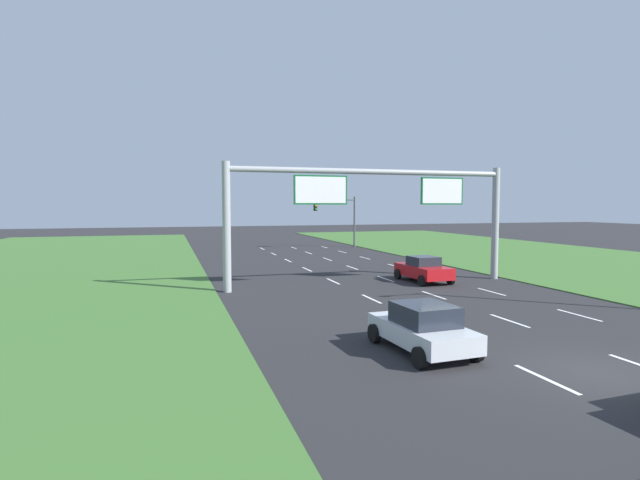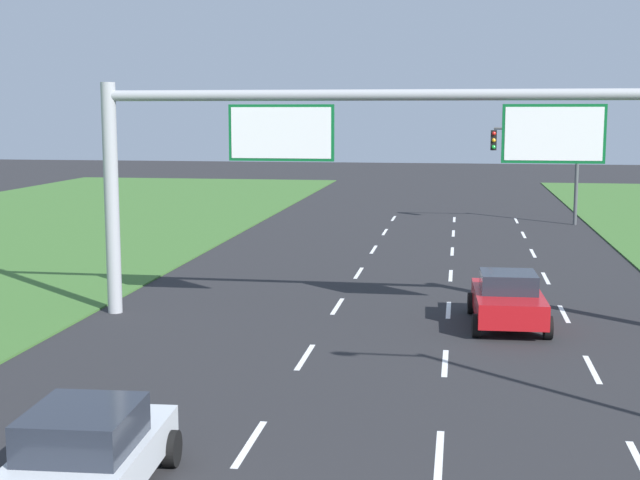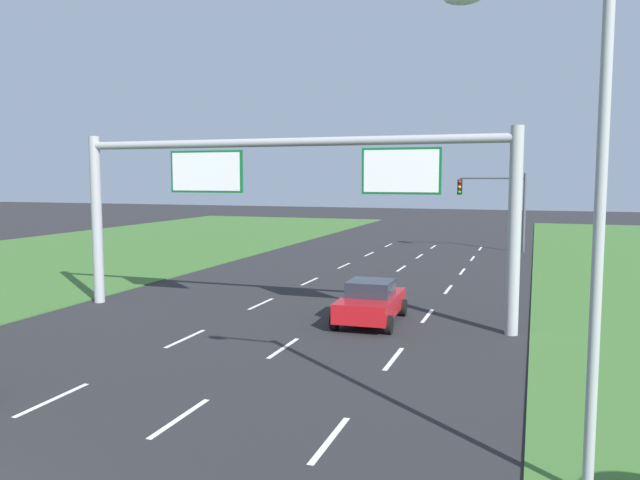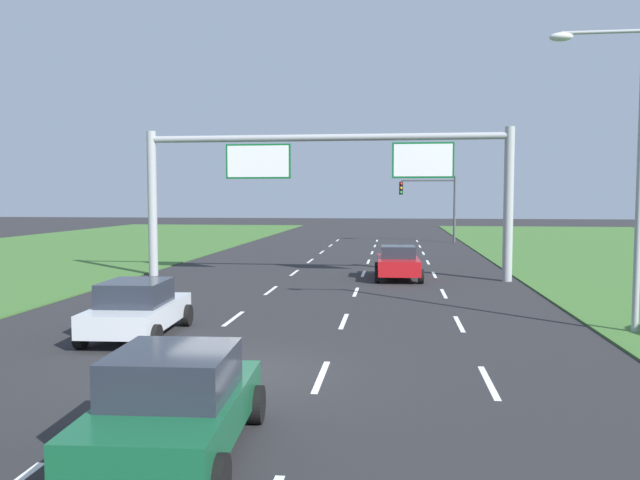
% 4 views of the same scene
% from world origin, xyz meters
% --- Properties ---
extents(lane_dashes_inner_left, '(0.14, 62.40, 0.01)m').
position_xyz_m(lane_dashes_inner_left, '(-1.75, 12.00, 0.00)').
color(lane_dashes_inner_left, white).
rests_on(lane_dashes_inner_left, ground_plane).
extents(lane_dashes_inner_right, '(0.14, 62.40, 0.01)m').
position_xyz_m(lane_dashes_inner_right, '(1.75, 12.00, 0.00)').
color(lane_dashes_inner_right, white).
rests_on(lane_dashes_inner_right, ground_plane).
extents(lane_dashes_slip, '(0.14, 62.40, 0.01)m').
position_xyz_m(lane_dashes_slip, '(5.25, 12.00, 0.00)').
color(lane_dashes_slip, white).
rests_on(lane_dashes_slip, ground_plane).
extents(car_lead_silver, '(2.27, 4.09, 1.56)m').
position_xyz_m(car_lead_silver, '(3.45, 16.22, 0.77)').
color(car_lead_silver, red).
rests_on(car_lead_silver, ground_plane).
extents(sign_gantry, '(17.24, 0.44, 7.00)m').
position_xyz_m(sign_gantry, '(0.11, 16.07, 4.88)').
color(sign_gantry, '#9EA0A5').
rests_on(sign_gantry, ground_plane).
extents(traffic_light_mast, '(4.76, 0.49, 5.60)m').
position_xyz_m(traffic_light_mast, '(6.37, 40.60, 3.87)').
color(traffic_light_mast, '#47494F').
rests_on(traffic_light_mast, ground_plane).
extents(street_lamp, '(2.61, 0.32, 8.50)m').
position_xyz_m(street_lamp, '(9.63, 5.20, 5.08)').
color(street_lamp, '#9EA0A5').
rests_on(street_lamp, ground_plane).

